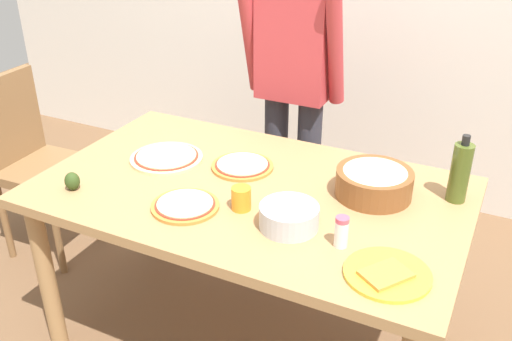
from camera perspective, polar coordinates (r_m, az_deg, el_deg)
name	(u,v)px	position (r m, az deg, el deg)	size (l,w,h in m)	color
ground	(251,338)	(2.61, -0.51, -16.46)	(8.00, 8.00, 0.00)	brown
dining_table	(250,208)	(2.19, -0.58, -3.81)	(1.60, 0.96, 0.76)	#A37A4C
person_cook	(294,79)	(2.76, 3.85, 9.13)	(0.49, 0.25, 1.62)	#2D2D38
chair_wooden_left	(32,156)	(3.11, -21.52, 1.40)	(0.42, 0.42, 0.95)	brown
pizza_raw_on_board	(166,157)	(2.38, -8.96, 1.31)	(0.30, 0.30, 0.02)	beige
pizza_cooked_on_tray	(242,166)	(2.29, -1.38, 0.49)	(0.25, 0.25, 0.02)	#C67A33
pizza_second_cooked	(185,205)	(2.03, -7.12, -3.48)	(0.24, 0.24, 0.02)	#C67A33
plate_with_slice	(387,274)	(1.74, 13.00, -10.05)	(0.26, 0.26, 0.02)	gold
popcorn_bowl	(374,180)	(2.11, 11.76, -0.99)	(0.28, 0.28, 0.11)	brown
mixing_bowl_steel	(289,217)	(1.90, 3.32, -4.65)	(0.20, 0.20, 0.08)	#B7B7BC
olive_oil_bottle	(460,172)	(2.14, 19.77, -0.16)	(0.07, 0.07, 0.26)	#47561E
cup_orange	(241,198)	(2.00, -1.49, -2.81)	(0.07, 0.07, 0.09)	orange
salt_shaker	(341,232)	(1.82, 8.56, -6.09)	(0.04, 0.04, 0.11)	white
avocado	(72,181)	(2.23, -17.93, -1.01)	(0.06, 0.06, 0.07)	#2D4219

